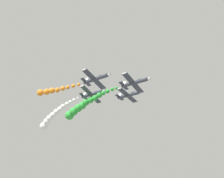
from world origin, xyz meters
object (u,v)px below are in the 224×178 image
airplane_lead (135,83)px  airplane_left_outer (92,94)px  airplane_right_inner (96,79)px  airplane_left_inner (129,95)px

airplane_lead → airplane_left_outer: 17.65m
airplane_right_inner → airplane_left_outer: (-8.63, -9.78, -0.38)m
airplane_lead → airplane_left_inner: size_ratio=1.00×
airplane_lead → airplane_left_outer: (-0.20, -17.65, 0.27)m
airplane_lead → airplane_left_inner: (-8.45, -8.43, 0.07)m
airplane_left_inner → airplane_left_outer: (8.25, -9.22, 0.20)m
airplane_left_inner → airplane_left_outer: size_ratio=1.00×
airplane_lead → airplane_right_inner: (8.44, -7.87, 0.66)m
airplane_right_inner → airplane_left_outer: airplane_right_inner is taller
airplane_right_inner → airplane_left_outer: bearing=-131.4°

